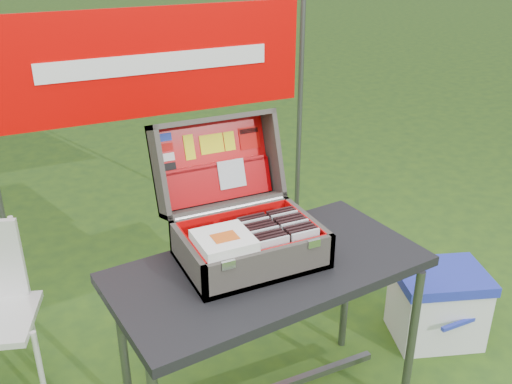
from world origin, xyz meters
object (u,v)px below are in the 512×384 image
table (268,343)px  cardboard_box (342,265)px  cooler (437,305)px  suitcase (243,199)px

table → cardboard_box: bearing=32.6°
cooler → cardboard_box: cooler is taller
cardboard_box → suitcase: bearing=-158.3°
table → cardboard_box: table is taller
suitcase → cardboard_box: (0.84, 0.52, -0.81)m
cooler → cardboard_box: 0.59m
table → suitcase: size_ratio=2.25×
table → cooler: table is taller
table → suitcase: (-0.05, 0.12, 0.61)m
table → cooler: bearing=-1.1°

